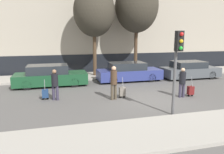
{
  "coord_description": "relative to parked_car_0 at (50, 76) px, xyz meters",
  "views": [
    {
      "loc": [
        -4.9,
        -10.14,
        3.41
      ],
      "look_at": [
        -1.76,
        1.8,
        0.95
      ],
      "focal_mm": 35.0,
      "sensor_mm": 36.0,
      "label": 1
    }
  ],
  "objects": [
    {
      "name": "sidewalk_near",
      "position": [
        5.26,
        -8.33,
        -0.59
      ],
      "size": [
        28.0,
        2.5,
        0.12
      ],
      "color": "#A39E93",
      "rests_on": "ground_plane"
    },
    {
      "name": "pedestrian_center",
      "position": [
        3.25,
        -4.06,
        0.36
      ],
      "size": [
        0.34,
        0.34,
        1.77
      ],
      "rotation": [
        0.0,
        0.0,
        3.46
      ],
      "color": "#4C4233",
      "rests_on": "ground_plane"
    },
    {
      "name": "ground_plane",
      "position": [
        5.26,
        -4.58,
        -0.65
      ],
      "size": [
        80.0,
        80.0,
        0.0
      ],
      "primitive_type": "plane",
      "color": "#565451"
    },
    {
      "name": "pedestrian_left",
      "position": [
        0.29,
        -3.38,
        0.26
      ],
      "size": [
        0.34,
        0.34,
        1.62
      ],
      "rotation": [
        0.0,
        0.0,
        -0.35
      ],
      "color": "#383347",
      "rests_on": "ground_plane"
    },
    {
      "name": "pedestrian_right",
      "position": [
        6.94,
        -4.59,
        0.26
      ],
      "size": [
        0.35,
        0.34,
        1.62
      ],
      "rotation": [
        0.0,
        0.0,
        3.15
      ],
      "color": "#383347",
      "rests_on": "ground_plane"
    },
    {
      "name": "trolley_left",
      "position": [
        -0.22,
        -3.19,
        -0.32
      ],
      "size": [
        0.34,
        0.29,
        1.09
      ],
      "color": "navy",
      "rests_on": "ground_plane"
    },
    {
      "name": "parked_car_0",
      "position": [
        0.0,
        0.0,
        0.0
      ],
      "size": [
        4.67,
        1.78,
        1.4
      ],
      "color": "#194728",
      "rests_on": "ground_plane"
    },
    {
      "name": "traffic_light",
      "position": [
        5.11,
        -6.94,
        1.87
      ],
      "size": [
        0.28,
        0.47,
        3.52
      ],
      "color": "#515154",
      "rests_on": "ground_plane"
    },
    {
      "name": "trolley_right",
      "position": [
        7.49,
        -4.59,
        -0.31
      ],
      "size": [
        0.34,
        0.29,
        1.12
      ],
      "color": "maroon",
      "rests_on": "ground_plane"
    },
    {
      "name": "parked_car_1",
      "position": [
        5.52,
        0.14,
        -0.01
      ],
      "size": [
        4.63,
        1.73,
        1.37
      ],
      "color": "navy",
      "rests_on": "ground_plane"
    },
    {
      "name": "trolley_center",
      "position": [
        3.77,
        -3.89,
        -0.3
      ],
      "size": [
        0.34,
        0.29,
        1.13
      ],
      "color": "slate",
      "rests_on": "ground_plane"
    },
    {
      "name": "sidewalk_far",
      "position": [
        5.26,
        2.42,
        -0.59
      ],
      "size": [
        28.0,
        3.0,
        0.12
      ],
      "color": "#A39E93",
      "rests_on": "ground_plane"
    },
    {
      "name": "building_facade",
      "position": [
        5.26,
        5.77,
        5.24
      ],
      "size": [
        28.0,
        2.35,
        11.82
      ],
      "color": "#A89E8C",
      "rests_on": "ground_plane"
    },
    {
      "name": "bare_tree_near_crossing",
      "position": [
        6.95,
        2.54,
        4.93
      ],
      "size": [
        3.5,
        3.5,
        7.62
      ],
      "color": "#4C3826",
      "rests_on": "sidewalk_far"
    },
    {
      "name": "bare_tree_down_street",
      "position": [
        3.43,
        2.35,
        4.41
      ],
      "size": [
        3.16,
        3.16,
        6.9
      ],
      "color": "#4C3826",
      "rests_on": "sidewalk_far"
    },
    {
      "name": "parked_car_2",
      "position": [
        10.44,
        -0.09,
        -0.03
      ],
      "size": [
        4.33,
        1.84,
        1.32
      ],
      "color": "#4C5156",
      "rests_on": "ground_plane"
    }
  ]
}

